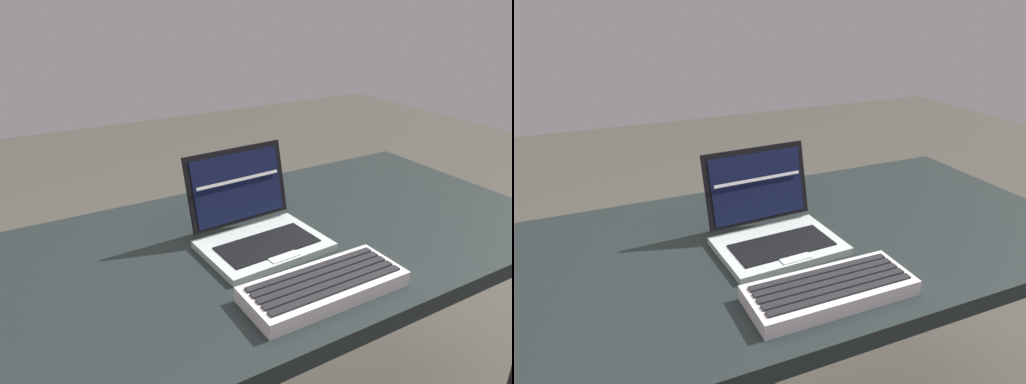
# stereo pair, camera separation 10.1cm
# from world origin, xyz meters

# --- Properties ---
(desk) EXTENTS (1.70, 0.73, 0.70)m
(desk) POSITION_xyz_m (0.00, 0.00, 0.65)
(desk) COLOR black
(desk) RESTS_ON ground
(laptop_front) EXTENTS (0.29, 0.25, 0.21)m
(laptop_front) POSITION_xyz_m (0.07, -0.00, 0.75)
(laptop_front) COLOR #B1BFB9
(laptop_front) RESTS_ON desk
(external_keyboard) EXTENTS (0.33, 0.13, 0.04)m
(external_keyboard) POSITION_xyz_m (0.09, -0.24, 0.72)
(external_keyboard) COLOR silver
(external_keyboard) RESTS_ON desk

